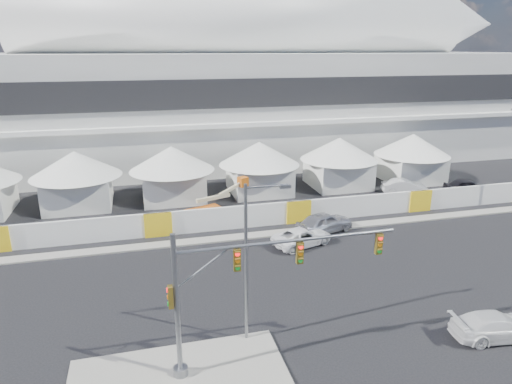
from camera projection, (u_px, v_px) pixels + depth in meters
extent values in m
plane|color=black|center=(283.00, 325.00, 25.23)|extent=(160.00, 160.00, 0.00)
cube|color=gray|center=(180.00, 379.00, 21.01)|extent=(10.00, 5.00, 0.15)
cube|color=gray|center=(450.00, 215.00, 41.54)|extent=(80.00, 1.20, 0.12)
cube|color=silver|center=(247.00, 105.00, 63.80)|extent=(80.00, 24.00, 14.00)
cube|color=black|center=(272.00, 93.00, 51.74)|extent=(68.00, 0.30, 3.20)
cube|color=white|center=(272.00, 124.00, 52.57)|extent=(72.00, 0.80, 0.50)
cylinder|color=white|center=(250.00, 22.00, 58.70)|extent=(57.60, 8.40, 8.40)
cylinder|color=white|center=(265.00, 26.00, 59.31)|extent=(51.60, 6.80, 6.80)
cylinder|color=white|center=(279.00, 30.00, 59.92)|extent=(45.60, 5.20, 5.20)
cone|color=white|center=(468.00, 24.00, 66.50)|extent=(8.00, 7.60, 7.60)
cube|color=white|center=(79.00, 191.00, 43.82)|extent=(6.00, 6.00, 3.00)
cone|color=white|center=(75.00, 164.00, 43.00)|extent=(8.40, 8.40, 2.40)
cube|color=white|center=(173.00, 184.00, 45.97)|extent=(6.00, 6.00, 3.00)
cone|color=white|center=(172.00, 158.00, 45.16)|extent=(8.40, 8.40, 2.40)
cube|color=white|center=(259.00, 178.00, 48.13)|extent=(6.00, 6.00, 3.00)
cone|color=white|center=(259.00, 153.00, 47.31)|extent=(8.40, 8.40, 2.40)
cube|color=white|center=(338.00, 173.00, 50.28)|extent=(6.00, 6.00, 3.00)
cone|color=white|center=(339.00, 149.00, 49.47)|extent=(8.40, 8.40, 2.40)
cube|color=white|center=(410.00, 168.00, 52.44)|extent=(6.00, 6.00, 3.00)
cone|color=white|center=(413.00, 144.00, 51.63)|extent=(8.40, 8.40, 2.40)
cube|color=white|center=(298.00, 212.00, 39.75)|extent=(70.00, 0.25, 2.00)
imported|color=#B4B5B9|center=(324.00, 222.00, 37.68)|extent=(3.50, 5.42, 1.72)
imported|color=white|center=(302.00, 237.00, 35.29)|extent=(3.67, 5.35, 1.36)
imported|color=white|center=(496.00, 326.00, 23.93)|extent=(2.51, 4.99, 1.39)
imported|color=silver|center=(404.00, 187.00, 47.71)|extent=(2.93, 4.88, 1.52)
imported|color=black|center=(468.00, 187.00, 47.51)|extent=(3.09, 5.09, 1.62)
cylinder|color=gray|center=(177.00, 308.00, 20.11)|extent=(0.24, 0.24, 7.05)
cylinder|color=gray|center=(181.00, 371.00, 21.11)|extent=(0.69, 0.69, 0.40)
cylinder|color=gray|center=(290.00, 241.00, 20.55)|extent=(10.38, 0.16, 0.16)
cube|color=#594714|center=(237.00, 260.00, 20.16)|extent=(0.32, 0.22, 1.05)
cube|color=#594714|center=(300.00, 253.00, 20.86)|extent=(0.32, 0.22, 1.05)
cube|color=#594714|center=(379.00, 244.00, 21.82)|extent=(0.32, 0.22, 1.05)
cube|color=#594714|center=(171.00, 297.00, 19.87)|extent=(0.22, 0.32, 1.05)
cylinder|color=slate|center=(246.00, 265.00, 22.64)|extent=(0.17, 0.17, 8.39)
cylinder|color=slate|center=(266.00, 186.00, 21.67)|extent=(2.05, 0.11, 0.11)
cube|color=slate|center=(285.00, 187.00, 21.93)|extent=(0.56, 0.23, 0.14)
cube|color=#CE5F13|center=(203.00, 214.00, 40.77)|extent=(3.49, 2.44, 0.98)
cube|color=beige|center=(215.00, 199.00, 40.63)|extent=(3.27, 1.46, 0.31)
cube|color=beige|center=(236.00, 192.00, 40.94)|extent=(2.54, 1.15, 1.08)
cube|color=#CE5F13|center=(249.00, 186.00, 41.10)|extent=(1.03, 1.03, 0.89)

